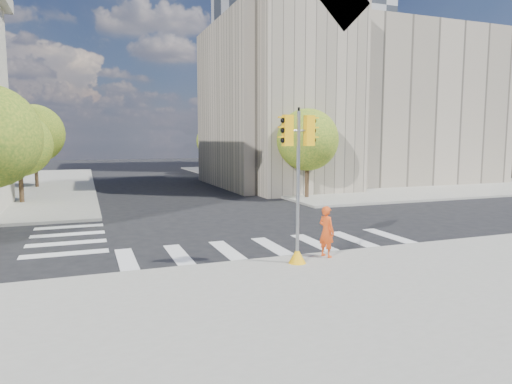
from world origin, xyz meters
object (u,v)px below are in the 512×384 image
lamp_far (233,135)px  photographer (326,231)px  lamp_near (289,133)px  traffic_signal (298,198)px

lamp_far → photographer: size_ratio=4.69×
lamp_near → lamp_far: bearing=90.0°
lamp_near → lamp_far: same height
photographer → lamp_near: bearing=-38.5°
traffic_signal → photographer: size_ratio=2.85×
traffic_signal → photographer: bearing=13.8°
lamp_near → traffic_signal: lamp_near is taller
lamp_far → traffic_signal: lamp_far is taller
photographer → traffic_signal: bearing=89.7°
lamp_far → lamp_near: bearing=-90.0°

